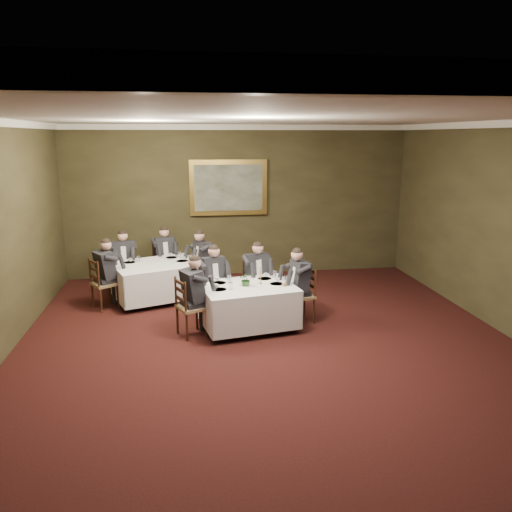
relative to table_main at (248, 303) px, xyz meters
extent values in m
plane|color=black|center=(0.24, -1.45, -0.45)|extent=(10.00, 10.00, 0.00)
cube|color=silver|center=(0.24, -1.45, 3.05)|extent=(8.00, 10.00, 0.10)
cube|color=#2F2A17|center=(0.24, 3.55, 1.30)|extent=(8.00, 0.10, 3.50)
cube|color=#2F2A17|center=(0.24, -6.45, 1.30)|extent=(8.00, 0.10, 3.50)
cube|color=white|center=(0.24, 3.50, 2.99)|extent=(8.00, 0.10, 0.12)
cube|color=black|center=(0.00, 0.00, 0.28)|extent=(1.67, 1.37, 0.04)
cube|color=white|center=(0.00, 0.00, 0.31)|extent=(1.74, 1.44, 0.02)
cube|color=white|center=(0.00, 0.00, -0.02)|extent=(1.76, 1.46, 0.65)
cube|color=black|center=(-1.63, 1.78, 0.28)|extent=(1.86, 1.63, 0.04)
cube|color=white|center=(-1.63, 1.78, 0.31)|extent=(1.94, 1.71, 0.02)
cube|color=white|center=(-1.63, 1.78, -0.02)|extent=(1.97, 1.73, 0.65)
cube|color=olive|center=(-0.56, 0.70, 0.04)|extent=(0.55, 0.54, 0.05)
cube|color=black|center=(-0.62, 0.88, 0.28)|extent=(0.37, 0.15, 0.54)
cube|color=black|center=(-0.56, 0.70, 0.41)|extent=(0.50, 0.43, 0.55)
sphere|color=#E09E8C|center=(-0.56, 0.70, 0.79)|extent=(0.27, 0.27, 0.21)
cube|color=olive|center=(0.27, 0.86, 0.04)|extent=(0.52, 0.50, 0.05)
cube|color=black|center=(0.23, 1.04, 0.28)|extent=(0.38, 0.11, 0.54)
cube|color=black|center=(0.27, 0.86, 0.41)|extent=(0.48, 0.39, 0.55)
sphere|color=#E09E8C|center=(0.27, 0.86, 0.79)|extent=(0.25, 0.25, 0.21)
cube|color=olive|center=(-0.96, -0.18, 0.04)|extent=(0.56, 0.57, 0.05)
cube|color=black|center=(-1.14, -0.25, 0.28)|extent=(0.18, 0.36, 0.54)
cube|color=black|center=(-0.96, -0.18, 0.41)|extent=(0.46, 0.51, 0.55)
sphere|color=#E09E8C|center=(-0.96, -0.18, 0.79)|extent=(0.28, 0.28, 0.21)
cube|color=olive|center=(0.96, 0.18, 0.04)|extent=(0.51, 0.52, 0.05)
cube|color=black|center=(1.15, 0.22, 0.28)|extent=(0.11, 0.38, 0.54)
cube|color=black|center=(0.96, 0.18, 0.41)|extent=(0.39, 0.48, 0.55)
sphere|color=#E09E8C|center=(0.96, 0.18, 0.79)|extent=(0.25, 0.25, 0.21)
cube|color=olive|center=(-2.32, 2.41, 0.04)|extent=(0.49, 0.48, 0.05)
cube|color=black|center=(-2.35, 2.60, 0.28)|extent=(0.38, 0.08, 0.54)
cube|color=black|center=(-2.32, 2.41, 0.41)|extent=(0.46, 0.36, 0.55)
sphere|color=#E09E8C|center=(-2.32, 2.41, 0.79)|extent=(0.24, 0.24, 0.21)
cube|color=olive|center=(-1.50, 2.71, 0.04)|extent=(0.55, 0.54, 0.05)
cube|color=black|center=(-1.56, 2.89, 0.28)|extent=(0.37, 0.15, 0.54)
cube|color=black|center=(-1.50, 2.71, 0.41)|extent=(0.50, 0.43, 0.55)
sphere|color=#E09E8C|center=(-1.50, 2.71, 0.79)|extent=(0.27, 0.27, 0.21)
cube|color=olive|center=(-0.67, 2.13, 0.04)|extent=(0.57, 0.58, 0.05)
cube|color=black|center=(-0.50, 2.21, 0.28)|extent=(0.20, 0.35, 0.54)
cube|color=black|center=(-0.67, 2.13, 0.41)|extent=(0.47, 0.51, 0.55)
sphere|color=#E09E8C|center=(-0.67, 2.13, 0.79)|extent=(0.28, 0.28, 0.21)
cube|color=olive|center=(-2.59, 1.43, 0.04)|extent=(0.59, 0.60, 0.05)
cube|color=black|center=(-2.75, 1.33, 0.28)|extent=(0.23, 0.34, 0.54)
cube|color=black|center=(-2.59, 1.43, 0.41)|extent=(0.49, 0.52, 0.55)
sphere|color=#E09E8C|center=(-2.59, 1.43, 0.79)|extent=(0.29, 0.29, 0.21)
imported|color=#2D5926|center=(-0.03, 0.00, 0.44)|extent=(0.24, 0.21, 0.26)
cylinder|color=#B88238|center=(0.23, 0.09, 0.32)|extent=(0.07, 0.07, 0.02)
cylinder|color=#B88238|center=(0.23, 0.09, 0.48)|extent=(0.01, 0.01, 0.30)
cylinder|color=white|center=(0.23, 0.09, 0.70)|extent=(0.02, 0.02, 0.13)
cylinder|color=white|center=(-0.47, 0.25, 0.32)|extent=(0.25, 0.25, 0.01)
cylinder|color=white|center=(-0.47, 0.40, 0.35)|extent=(0.08, 0.08, 0.05)
cylinder|color=white|center=(-0.30, 0.25, 0.39)|extent=(0.06, 0.06, 0.14)
cylinder|color=white|center=(-2.16, 1.95, 0.32)|extent=(0.25, 0.25, 0.01)
cylinder|color=white|center=(-2.16, 2.10, 0.35)|extent=(0.08, 0.08, 0.05)
cylinder|color=white|center=(-1.99, 1.95, 0.39)|extent=(0.06, 0.06, 0.14)
cube|color=gold|center=(0.00, 3.49, 1.63)|extent=(1.79, 0.08, 1.28)
cube|color=#3D442D|center=(0.00, 3.45, 1.63)|extent=(1.57, 0.01, 1.06)
camera|label=1|loc=(-1.02, -8.07, 2.80)|focal=35.00mm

